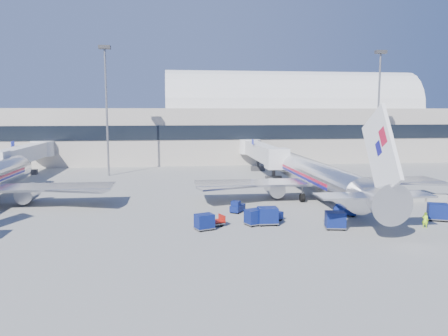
{
  "coord_description": "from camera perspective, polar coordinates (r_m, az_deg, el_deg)",
  "views": [
    {
      "loc": [
        -8.87,
        -48.81,
        11.3
      ],
      "look_at": [
        -2.23,
        6.0,
        4.16
      ],
      "focal_mm": 35.0,
      "sensor_mm": 36.0,
      "label": 1
    }
  ],
  "objects": [
    {
      "name": "jetbridge_near",
      "position": [
        81.64,
        4.76,
        2.16
      ],
      "size": [
        4.4,
        27.5,
        6.25
      ],
      "color": "silver",
      "rests_on": "ground"
    },
    {
      "name": "barrier_near",
      "position": [
        58.49,
        20.63,
        -3.8
      ],
      "size": [
        3.0,
        0.55,
        0.9
      ],
      "primitive_type": "cube",
      "color": "#9E9E96",
      "rests_on": "ground"
    },
    {
      "name": "barrier_far",
      "position": [
        61.8,
        26.07,
        -3.5
      ],
      "size": [
        3.0,
        0.55,
        0.9
      ],
      "primitive_type": "cube",
      "color": "#9E9E96",
      "rests_on": "ground"
    },
    {
      "name": "mast_west",
      "position": [
        79.67,
        -15.15,
        9.62
      ],
      "size": [
        2.0,
        1.2,
        22.6
      ],
      "color": "slate",
      "rests_on": "ground"
    },
    {
      "name": "mast_east",
      "position": [
        87.95,
        19.59,
        9.22
      ],
      "size": [
        2.0,
        1.2,
        22.6
      ],
      "color": "slate",
      "rests_on": "ground"
    },
    {
      "name": "airliner_main",
      "position": [
        57.17,
        12.44,
        -1.23
      ],
      "size": [
        32.0,
        37.26,
        12.07
      ],
      "color": "silver",
      "rests_on": "ground"
    },
    {
      "name": "tug_right",
      "position": [
        49.8,
        15.49,
        -5.18
      ],
      "size": [
        2.66,
        2.24,
        1.56
      ],
      "rotation": [
        0.0,
        0.0,
        -0.53
      ],
      "color": "#0B1754",
      "rests_on": "ground"
    },
    {
      "name": "cart_train_b",
      "position": [
        44.01,
        4.03,
        -6.37
      ],
      "size": [
        2.24,
        2.01,
        1.62
      ],
      "rotation": [
        0.0,
        0.0,
        0.4
      ],
      "color": "#0B1754",
      "rests_on": "ground"
    },
    {
      "name": "cart_open_red",
      "position": [
        43.61,
        -1.35,
        -7.14
      ],
      "size": [
        2.37,
        2.06,
        0.53
      ],
      "rotation": [
        0.0,
        0.0,
        0.4
      ],
      "color": "slate",
      "rests_on": "ground"
    },
    {
      "name": "ground",
      "position": [
        50.88,
        3.32,
        -5.48
      ],
      "size": [
        260.0,
        260.0,
        0.0
      ],
      "primitive_type": "plane",
      "color": "gray",
      "rests_on": "ground"
    },
    {
      "name": "jetbridge_mid",
      "position": [
        83.94,
        -24.6,
        1.66
      ],
      "size": [
        4.4,
        27.5,
        6.25
      ],
      "color": "silver",
      "rests_on": "ground"
    },
    {
      "name": "barrier_mid",
      "position": [
        60.08,
        23.42,
        -3.65
      ],
      "size": [
        3.0,
        0.55,
        0.9
      ],
      "primitive_type": "cube",
      "color": "#9E9E96",
      "rests_on": "ground"
    },
    {
      "name": "cart_solo_near",
      "position": [
        43.78,
        14.33,
        -6.59
      ],
      "size": [
        2.18,
        1.8,
        1.71
      ],
      "rotation": [
        0.0,
        0.0,
        -0.18
      ],
      "color": "#0B1754",
      "rests_on": "ground"
    },
    {
      "name": "cart_train_c",
      "position": [
        42.22,
        -2.58,
        -7.0
      ],
      "size": [
        2.13,
        1.9,
        1.56
      ],
      "rotation": [
        0.0,
        0.0,
        0.37
      ],
      "color": "#0B1754",
      "rests_on": "ground"
    },
    {
      "name": "cart_train_a",
      "position": [
        44.22,
        5.73,
        -6.2
      ],
      "size": [
        2.04,
        1.57,
        1.79
      ],
      "rotation": [
        0.0,
        0.0,
        -0.01
      ],
      "color": "#0B1754",
      "rests_on": "ground"
    },
    {
      "name": "tug_left",
      "position": [
        49.46,
        1.73,
        -5.1
      ],
      "size": [
        2.03,
        2.32,
        1.37
      ],
      "rotation": [
        0.0,
        0.0,
        0.99
      ],
      "color": "#0B1754",
      "rests_on": "ground"
    },
    {
      "name": "tug_lead",
      "position": [
        45.73,
        6.24,
        -6.1
      ],
      "size": [
        2.53,
        2.31,
        1.5
      ],
      "rotation": [
        0.0,
        0.0,
        0.65
      ],
      "color": "#0B1754",
      "rests_on": "ground"
    },
    {
      "name": "terminal",
      "position": [
        104.95,
        -9.53,
        5.2
      ],
      "size": [
        170.0,
        28.15,
        21.0
      ],
      "color": "#B2AA9E",
      "rests_on": "ground"
    },
    {
      "name": "ramp_worker",
      "position": [
        47.16,
        24.79,
        -6.19
      ],
      "size": [
        0.67,
        0.69,
        1.59
      ],
      "primitive_type": "imported",
      "rotation": [
        0.0,
        0.0,
        2.28
      ],
      "color": "#B1FF1A",
      "rests_on": "ground"
    },
    {
      "name": "cart_solo_far",
      "position": [
        50.89,
        26.14,
        -5.13
      ],
      "size": [
        2.47,
        2.21,
        1.79
      ],
      "rotation": [
        0.0,
        0.0,
        -0.4
      ],
      "color": "#0B1754",
      "rests_on": "ground"
    }
  ]
}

